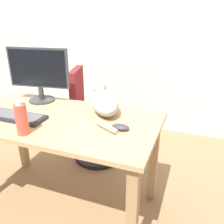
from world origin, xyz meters
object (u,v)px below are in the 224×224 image
office_chair (93,122)px  cat (104,101)px  keyboard (14,116)px  water_bottle (22,119)px  computer_mouse (120,127)px  monitor (39,73)px

office_chair → cat: size_ratio=1.71×
keyboard → water_bottle: (0.21, -0.16, 0.08)m
keyboard → computer_mouse: size_ratio=4.00×
keyboard → computer_mouse: (0.72, 0.08, 0.00)m
monitor → water_bottle: 0.57m
keyboard → water_bottle: bearing=-37.6°
keyboard → monitor: bearing=94.5°
office_chair → cat: cat is taller
office_chair → computer_mouse: 0.93m
computer_mouse → water_bottle: size_ratio=0.53×
monitor → cat: bearing=-3.0°
monitor → keyboard: size_ratio=1.09×
monitor → water_bottle: monitor is taller
monitor → keyboard: 0.41m
cat → computer_mouse: bearing=-49.1°
office_chair → cat: 0.69m
cat → water_bottle: 0.57m
water_bottle → keyboard: bearing=142.4°
keyboard → cat: size_ratio=0.83×
keyboard → water_bottle: water_bottle is taller
computer_mouse → water_bottle: water_bottle is taller
office_chair → cat: bearing=-55.6°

